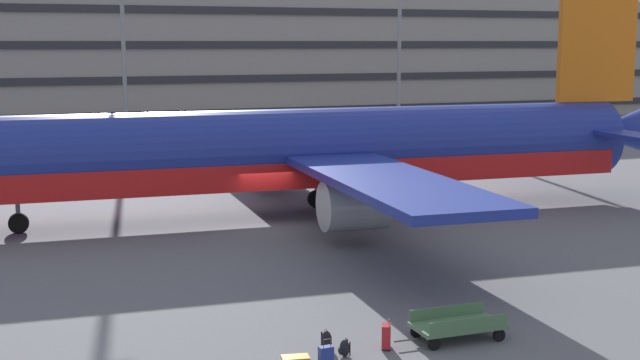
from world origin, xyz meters
name	(u,v)px	position (x,y,z in m)	size (l,w,h in m)	color
ground_plane	(265,225)	(0.00, 0.00, 0.00)	(600.00, 600.00, 0.00)	#5B5B60
terminal_structure	(111,60)	(0.00, 54.43, 6.56)	(165.89, 20.23, 13.11)	gray
airliner	(308,152)	(2.66, 1.52, 3.15)	(40.94, 33.06, 11.09)	navy
suitcase_silver	(295,360)	(-4.44, -17.19, 0.10)	(0.81, 0.54, 0.20)	orange
suitcase_upright	(386,336)	(-1.69, -17.00, 0.37)	(0.42, 0.51, 0.85)	#B21E23
suitcase_black	(326,358)	(-3.87, -17.98, 0.36)	(0.38, 0.24, 0.90)	navy
backpack_purple	(344,348)	(-3.01, -17.14, 0.23)	(0.32, 0.39, 0.52)	black
backpack_red	(327,340)	(-3.25, -16.42, 0.25)	(0.35, 0.33, 0.56)	black
baggage_cart	(457,325)	(0.54, -17.04, 0.43)	(3.30, 1.31, 0.82)	#4C724C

